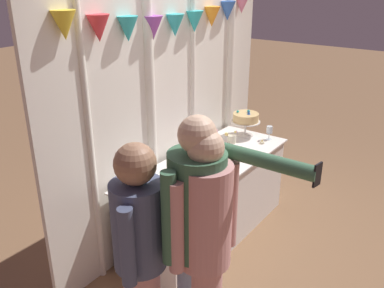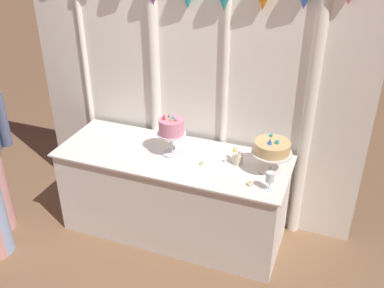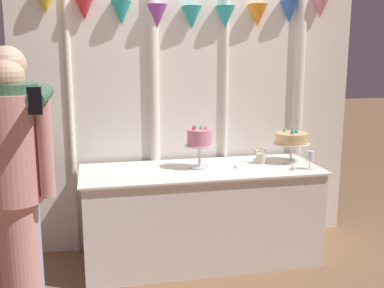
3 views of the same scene
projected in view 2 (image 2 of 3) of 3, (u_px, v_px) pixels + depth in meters
The scene contains 9 objects.
ground_plane at pixel (170, 236), 3.95m from camera, with size 24.00×24.00×0.00m, color #846042.
draped_curtain at pixel (194, 78), 3.71m from camera, with size 2.98×0.17×2.46m.
cake_table at pixel (173, 194), 3.84m from camera, with size 1.94×0.72×0.79m.
cake_display_nearleft at pixel (171, 128), 3.55m from camera, with size 0.24×0.24×0.37m.
cake_display_nearright at pixel (272, 149), 3.35m from camera, with size 0.31×0.31×0.30m.
wine_glass at pixel (270, 178), 3.17m from camera, with size 0.06×0.06×0.15m.
flower_vase at pixel (237, 158), 3.51m from camera, with size 0.10×0.13×0.15m.
tealight_far_left at pixel (202, 163), 3.52m from camera, with size 0.04×0.04×0.03m.
tealight_near_left at pixel (250, 184), 3.26m from camera, with size 0.05×0.05×0.04m.
Camera 2 is at (1.27, -2.77, 2.65)m, focal length 41.29 mm.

